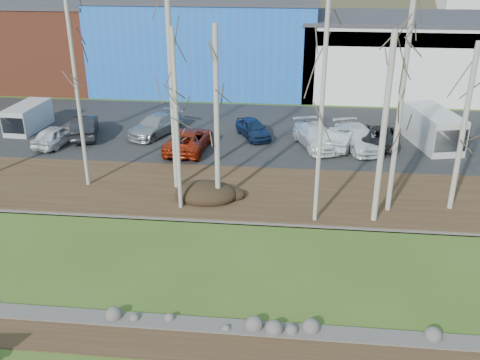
# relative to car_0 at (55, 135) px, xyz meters

# --- Properties ---
(dirt_strip) EXTENTS (80.00, 1.80, 0.03)m
(dirt_strip) POSITION_rel_car_0_xyz_m (13.56, -18.46, -0.80)
(dirt_strip) COLOR #382616
(dirt_strip) RESTS_ON ground
(near_bank_rocks) EXTENTS (80.00, 0.80, 0.50)m
(near_bank_rocks) POSITION_rel_car_0_xyz_m (13.56, -17.46, -0.82)
(near_bank_rocks) COLOR #47423D
(near_bank_rocks) RESTS_ON ground
(river) EXTENTS (80.00, 8.00, 0.90)m
(river) POSITION_rel_car_0_xyz_m (13.56, -13.36, -0.82)
(river) COLOR black
(river) RESTS_ON ground
(far_bank_rocks) EXTENTS (80.00, 0.80, 0.46)m
(far_bank_rocks) POSITION_rel_car_0_xyz_m (13.56, -9.26, -0.82)
(far_bank_rocks) COLOR #47423D
(far_bank_rocks) RESTS_ON ground
(far_bank) EXTENTS (80.00, 7.00, 0.15)m
(far_bank) POSITION_rel_car_0_xyz_m (13.56, -6.06, -0.74)
(far_bank) COLOR #382616
(far_bank) RESTS_ON ground
(parking_lot) EXTENTS (80.00, 14.00, 0.14)m
(parking_lot) POSITION_rel_car_0_xyz_m (13.56, 4.44, -0.75)
(parking_lot) COLOR black
(parking_lot) RESTS_ON ground
(building_brick) EXTENTS (16.32, 12.24, 7.80)m
(building_brick) POSITION_rel_car_0_xyz_m (-10.44, 18.44, 3.09)
(building_brick) COLOR brown
(building_brick) RESTS_ON ground
(building_blue) EXTENTS (20.40, 12.24, 8.30)m
(building_blue) POSITION_rel_car_0_xyz_m (7.56, 18.44, 3.34)
(building_blue) COLOR blue
(building_blue) RESTS_ON ground
(building_white) EXTENTS (18.36, 12.24, 6.80)m
(building_white) POSITION_rel_car_0_xyz_m (25.56, 18.42, 2.60)
(building_white) COLOR silver
(building_white) RESTS_ON ground
(dirt_mound) EXTENTS (3.36, 2.37, 0.66)m
(dirt_mound) POSITION_rel_car_0_xyz_m (11.51, -7.21, -0.34)
(dirt_mound) COLOR black
(dirt_mound) RESTS_ON far_bank
(birch_1) EXTENTS (0.20, 0.20, 10.50)m
(birch_1) POSITION_rel_car_0_xyz_m (4.54, -6.10, 4.58)
(birch_1) COLOR #A49F93
(birch_1) RESTS_ON far_bank
(birch_2) EXTENTS (0.27, 0.27, 10.03)m
(birch_2) POSITION_rel_car_0_xyz_m (9.62, -5.88, 4.35)
(birch_2) COLOR #A49F93
(birch_2) RESTS_ON far_bank
(birch_3) EXTENTS (0.20, 0.20, 9.08)m
(birch_3) POSITION_rel_car_0_xyz_m (10.37, -8.41, 3.87)
(birch_3) COLOR #A49F93
(birch_3) RESTS_ON far_bank
(birch_4) EXTENTS (0.27, 0.27, 9.14)m
(birch_4) POSITION_rel_car_0_xyz_m (12.20, -7.52, 3.90)
(birch_4) COLOR #A49F93
(birch_4) RESTS_ON far_bank
(birch_5) EXTENTS (0.21, 0.21, 10.47)m
(birch_5) POSITION_rel_car_0_xyz_m (17.25, -9.07, 4.57)
(birch_5) COLOR #A49F93
(birch_5) RESTS_ON far_bank
(birch_6) EXTENTS (0.28, 0.28, 9.15)m
(birch_6) POSITION_rel_car_0_xyz_m (20.15, -8.76, 3.91)
(birch_6) COLOR #A49F93
(birch_6) RESTS_ON far_bank
(birch_7) EXTENTS (0.26, 0.26, 8.46)m
(birch_7) POSITION_rel_car_0_xyz_m (24.22, -7.02, 3.56)
(birch_7) COLOR #A49F93
(birch_7) RESTS_ON far_bank
(birch_8) EXTENTS (0.25, 0.25, 10.60)m
(birch_8) POSITION_rel_car_0_xyz_m (21.00, -7.55, 4.63)
(birch_8) COLOR #A49F93
(birch_8) RESTS_ON far_bank
(car_0) EXTENTS (2.20, 4.17, 1.35)m
(car_0) POSITION_rel_car_0_xyz_m (0.00, 0.00, 0.00)
(car_0) COLOR white
(car_0) RESTS_ON parking_lot
(car_1) EXTENTS (2.94, 4.94, 1.54)m
(car_1) POSITION_rel_car_0_xyz_m (1.35, 1.82, 0.09)
(car_1) COLOR black
(car_1) RESTS_ON parking_lot
(car_2) EXTENTS (2.73, 5.34, 1.44)m
(car_2) POSITION_rel_car_0_xyz_m (9.17, -0.06, 0.05)
(car_2) COLOR #A02810
(car_2) RESTS_ON parking_lot
(car_3) EXTENTS (3.75, 5.27, 1.42)m
(car_3) POSITION_rel_car_0_xyz_m (6.21, 2.83, 0.03)
(car_3) COLOR #93989B
(car_3) RESTS_ON parking_lot
(car_4) EXTENTS (3.07, 4.12, 1.31)m
(car_4) POSITION_rel_car_0_xyz_m (13.17, 2.99, -0.02)
(car_4) COLOR #182B4E
(car_4) RESTS_ON parking_lot
(car_5) EXTENTS (2.68, 4.29, 1.33)m
(car_5) POSITION_rel_car_0_xyz_m (19.10, 1.56, -0.01)
(car_5) COLOR silver
(car_5) RESTS_ON parking_lot
(car_6) EXTENTS (3.20, 5.44, 1.42)m
(car_6) POSITION_rel_car_0_xyz_m (21.80, 2.38, 0.03)
(car_6) COLOR black
(car_6) RESTS_ON parking_lot
(car_7) EXTENTS (3.55, 5.39, 1.45)m
(car_7) POSITION_rel_car_0_xyz_m (20.29, 1.56, 0.05)
(car_7) COLOR white
(car_7) RESTS_ON parking_lot
(car_8) EXTENTS (2.68, 4.29, 1.33)m
(car_8) POSITION_rel_car_0_xyz_m (19.35, 1.56, -0.01)
(car_8) COLOR silver
(car_8) RESTS_ON parking_lot
(car_9) EXTENTS (3.55, 5.39, 1.45)m
(car_9) POSITION_rel_car_0_xyz_m (17.51, 1.56, 0.05)
(car_9) COLOR white
(car_9) RESTS_ON parking_lot
(van_white) EXTENTS (3.36, 5.73, 2.35)m
(van_white) POSITION_rel_car_0_xyz_m (25.36, 2.58, 0.50)
(van_white) COLOR white
(van_white) RESTS_ON parking_lot
(van_grey) EXTENTS (1.97, 4.33, 1.86)m
(van_grey) POSITION_rel_car_0_xyz_m (-3.40, 2.90, 0.25)
(van_grey) COLOR silver
(van_grey) RESTS_ON parking_lot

